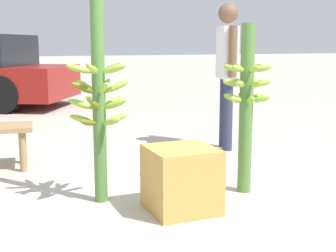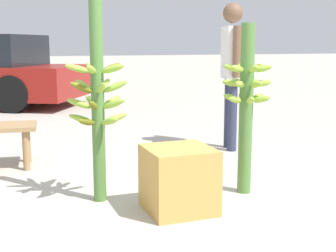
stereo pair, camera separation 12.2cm
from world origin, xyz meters
The scene contains 5 objects.
ground_plane centered at (0.00, 0.00, 0.00)m, with size 80.00×80.00×0.00m, color #B2AA9E.
banana_stalk_left centered at (-0.49, 0.46, 0.78)m, with size 0.46×0.45×1.56m.
banana_stalk_center centered at (0.60, 0.26, 0.70)m, with size 0.37×0.37×1.29m.
vendor_person centered at (1.21, 1.64, 0.94)m, with size 0.25×0.55×1.56m.
produce_crate centered at (-0.03, 0.06, 0.22)m, with size 0.45×0.45×0.45m.
Camera 1 is at (-1.29, -2.77, 1.15)m, focal length 50.00 mm.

